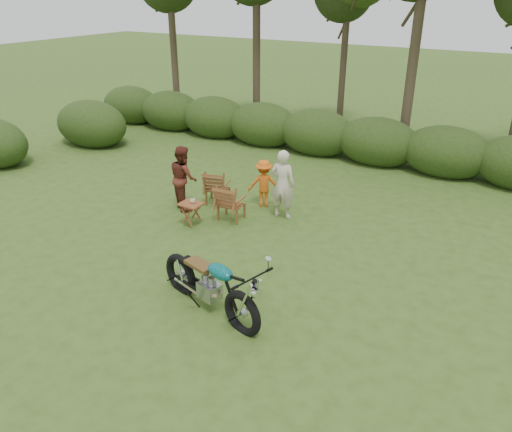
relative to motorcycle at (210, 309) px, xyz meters
The scene contains 10 objects.
ground 0.12m from the motorcycle, 94.21° to the right, with size 80.00×80.00×0.00m, color #334E1A.
tree_line 10.36m from the motorcycle, 87.07° to the left, with size 22.52×11.62×8.14m.
motorcycle is the anchor object (origin of this frame).
lawn_chair_right 3.54m from the motorcycle, 117.06° to the left, with size 0.61×0.61×0.89m, color brown, non-canonical shape.
lawn_chair_left 4.52m from the motorcycle, 122.59° to the left, with size 0.60×0.60×0.88m, color brown, non-canonical shape.
side_table 3.32m from the motorcycle, 132.31° to the left, with size 0.52×0.44×0.53m, color brown, non-canonical shape.
cup 3.38m from the motorcycle, 131.53° to the left, with size 0.12×0.12×0.09m, color beige.
adult_a 3.94m from the motorcycle, 99.70° to the left, with size 0.60×0.39×1.64m, color beige.
adult_b 4.34m from the motorcycle, 133.21° to the left, with size 0.76×0.59×1.56m, color #5E261B.
child 4.43m from the motorcycle, 107.75° to the left, with size 0.77×0.44×1.19m, color #D85C14.
Camera 1 is at (4.21, -5.52, 5.00)m, focal length 35.00 mm.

